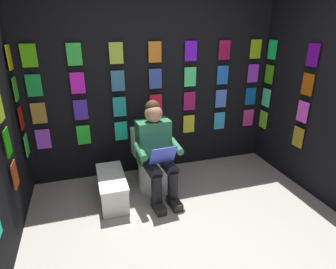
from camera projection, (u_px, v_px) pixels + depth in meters
The scene contains 6 objects.
ground_plane at pixel (208, 259), 2.60m from camera, with size 30.00×30.00×0.00m, color #9E998E.
display_wall_back at pixel (154, 90), 3.88m from camera, with size 3.48×0.14×2.33m.
display_wall_left at pixel (311, 98), 3.48m from camera, with size 0.14×1.87×2.33m.
toilet at pixel (151, 163), 3.66m from camera, with size 0.42×0.57×0.77m.
person_reading at pixel (157, 151), 3.36m from camera, with size 0.55×0.71×1.19m.
comic_longbox_near at pixel (112, 188), 3.40m from camera, with size 0.32×0.74×0.34m.
Camera 1 is at (0.94, 1.80, 2.01)m, focal length 30.27 mm.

